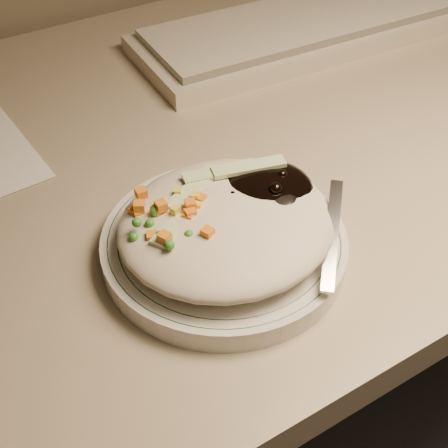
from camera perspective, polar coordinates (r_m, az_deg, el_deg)
desk at (r=0.84m, az=-2.81°, el=-3.35°), size 1.40×0.70×0.74m
plate at (r=0.56m, az=0.00°, el=-1.95°), size 0.22×0.22×0.02m
plate_rim at (r=0.55m, az=0.00°, el=-1.22°), size 0.21×0.21×0.00m
meal at (r=0.54m, az=0.43°, el=0.55°), size 0.21×0.19×0.05m
keyboard at (r=0.92m, az=7.57°, el=17.39°), size 0.50×0.20×0.03m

